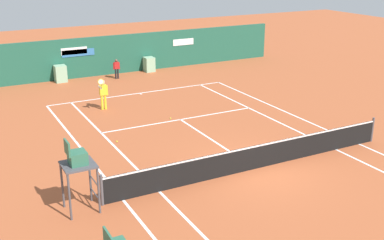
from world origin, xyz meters
The scene contains 8 objects.
ground_plane centered at (0.00, 0.58, 0.00)m, with size 80.00×80.00×0.01m.
tennis_net centered at (0.00, 0.00, 0.51)m, with size 12.10×0.10×1.07m.
sponsor_back_wall centered at (-0.04, 16.97, 1.23)m, with size 25.00×1.02×2.55m.
umpire_chair centered at (-6.69, 0.01, 1.61)m, with size 1.00×1.00×2.40m.
player_on_baseline centered at (-2.79, 9.69, 0.93)m, with size 0.65×0.64×1.78m.
ball_kid_right_post centered at (-0.01, 15.56, 0.74)m, with size 0.43×0.20×1.28m.
tennis_ball_mid_court centered at (-3.75, 5.01, 0.03)m, with size 0.07×0.07×0.07m, color #CCE033.
tennis_ball_by_sideline centered at (-0.39, 6.72, 0.03)m, with size 0.07×0.07×0.07m, color #CCE033.
Camera 1 is at (-9.91, -13.61, 7.71)m, focal length 45.33 mm.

